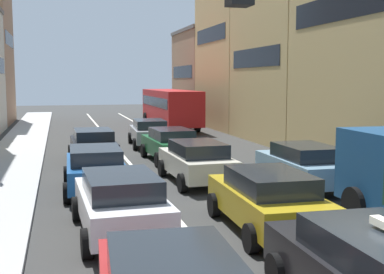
{
  "coord_description": "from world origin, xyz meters",
  "views": [
    {
      "loc": [
        -4.65,
        -5.5,
        3.66
      ],
      "look_at": [
        0.0,
        12.0,
        1.6
      ],
      "focal_mm": 46.96,
      "sensor_mm": 36.0,
      "label": 1
    }
  ],
  "objects_px": {
    "sedan_left_lane_third": "(95,168)",
    "bus_mid_queue_primary": "(170,105)",
    "sedan_centre_lane_second": "(267,199)",
    "sedan_centre_lane_fifth": "(149,132)",
    "hatchback_centre_lane_third": "(197,161)",
    "taxi_centre_lane_front": "(375,272)",
    "sedan_left_lane_fourth": "(93,145)",
    "wagon_left_lane_second": "(120,202)",
    "traffic_light_pole": "(76,66)",
    "coupe_centre_lane_fourth": "(171,144)",
    "sedan_right_lane_behind_truck": "(303,165)"
  },
  "relations": [
    {
      "from": "sedan_left_lane_third",
      "to": "bus_mid_queue_primary",
      "type": "distance_m",
      "value": 21.8
    },
    {
      "from": "sedan_centre_lane_second",
      "to": "sedan_centre_lane_fifth",
      "type": "xyz_separation_m",
      "value": [
        -0.03,
        16.22,
        0.0
      ]
    },
    {
      "from": "sedan_centre_lane_second",
      "to": "hatchback_centre_lane_third",
      "type": "relative_size",
      "value": 1.0
    },
    {
      "from": "taxi_centre_lane_front",
      "to": "hatchback_centre_lane_third",
      "type": "bearing_deg",
      "value": 0.52
    },
    {
      "from": "sedan_left_lane_third",
      "to": "sedan_left_lane_fourth",
      "type": "xyz_separation_m",
      "value": [
        0.33,
        6.05,
        0.0
      ]
    },
    {
      "from": "wagon_left_lane_second",
      "to": "sedan_centre_lane_fifth",
      "type": "bearing_deg",
      "value": -14.48
    },
    {
      "from": "wagon_left_lane_second",
      "to": "hatchback_centre_lane_third",
      "type": "height_order",
      "value": "same"
    },
    {
      "from": "wagon_left_lane_second",
      "to": "sedan_left_lane_third",
      "type": "height_order",
      "value": "same"
    },
    {
      "from": "sedan_left_lane_fourth",
      "to": "sedan_centre_lane_fifth",
      "type": "xyz_separation_m",
      "value": [
        3.37,
        4.75,
        0.0
      ]
    },
    {
      "from": "traffic_light_pole",
      "to": "sedan_centre_lane_fifth",
      "type": "xyz_separation_m",
      "value": [
        4.6,
        21.54,
        -3.02
      ]
    },
    {
      "from": "taxi_centre_lane_front",
      "to": "sedan_centre_lane_second",
      "type": "distance_m",
      "value": 4.78
    },
    {
      "from": "bus_mid_queue_primary",
      "to": "hatchback_centre_lane_third",
      "type": "bearing_deg",
      "value": 170.4
    },
    {
      "from": "sedan_centre_lane_second",
      "to": "sedan_left_lane_fourth",
      "type": "height_order",
      "value": "same"
    },
    {
      "from": "wagon_left_lane_second",
      "to": "sedan_centre_lane_second",
      "type": "bearing_deg",
      "value": -101.62
    },
    {
      "from": "sedan_centre_lane_second",
      "to": "taxi_centre_lane_front",
      "type": "bearing_deg",
      "value": 177.69
    },
    {
      "from": "traffic_light_pole",
      "to": "wagon_left_lane_second",
      "type": "bearing_deg",
      "value": 79.07
    },
    {
      "from": "sedan_centre_lane_fifth",
      "to": "bus_mid_queue_primary",
      "type": "bearing_deg",
      "value": -15.99
    },
    {
      "from": "sedan_centre_lane_fifth",
      "to": "sedan_centre_lane_second",
      "type": "bearing_deg",
      "value": -177.03
    },
    {
      "from": "wagon_left_lane_second",
      "to": "sedan_centre_lane_fifth",
      "type": "height_order",
      "value": "same"
    },
    {
      "from": "taxi_centre_lane_front",
      "to": "bus_mid_queue_primary",
      "type": "height_order",
      "value": "bus_mid_queue_primary"
    },
    {
      "from": "sedan_centre_lane_fifth",
      "to": "sedan_left_lane_third",
      "type": "bearing_deg",
      "value": 163.94
    },
    {
      "from": "sedan_left_lane_third",
      "to": "coupe_centre_lane_fourth",
      "type": "height_order",
      "value": "same"
    },
    {
      "from": "wagon_left_lane_second",
      "to": "sedan_right_lane_behind_truck",
      "type": "bearing_deg",
      "value": -63.15
    },
    {
      "from": "sedan_right_lane_behind_truck",
      "to": "bus_mid_queue_primary",
      "type": "relative_size",
      "value": 0.41
    },
    {
      "from": "wagon_left_lane_second",
      "to": "sedan_left_lane_fourth",
      "type": "bearing_deg",
      "value": -2.48
    },
    {
      "from": "hatchback_centre_lane_third",
      "to": "coupe_centre_lane_fourth",
      "type": "distance_m",
      "value": 4.93
    },
    {
      "from": "traffic_light_pole",
      "to": "hatchback_centre_lane_third",
      "type": "relative_size",
      "value": 1.27
    },
    {
      "from": "sedan_left_lane_third",
      "to": "coupe_centre_lane_fourth",
      "type": "distance_m",
      "value": 6.67
    },
    {
      "from": "sedan_left_lane_third",
      "to": "sedan_right_lane_behind_truck",
      "type": "distance_m",
      "value": 7.0
    },
    {
      "from": "traffic_light_pole",
      "to": "sedan_left_lane_fourth",
      "type": "bearing_deg",
      "value": 85.81
    },
    {
      "from": "wagon_left_lane_second",
      "to": "bus_mid_queue_primary",
      "type": "xyz_separation_m",
      "value": [
        6.8,
        25.44,
        0.96
      ]
    },
    {
      "from": "sedan_centre_lane_fifth",
      "to": "bus_mid_queue_primary",
      "type": "height_order",
      "value": "bus_mid_queue_primary"
    },
    {
      "from": "sedan_left_lane_third",
      "to": "sedan_left_lane_fourth",
      "type": "height_order",
      "value": "same"
    },
    {
      "from": "traffic_light_pole",
      "to": "sedan_left_lane_fourth",
      "type": "height_order",
      "value": "traffic_light_pole"
    },
    {
      "from": "sedan_centre_lane_fifth",
      "to": "hatchback_centre_lane_third",
      "type": "bearing_deg",
      "value": -177.67
    },
    {
      "from": "wagon_left_lane_second",
      "to": "coupe_centre_lane_fourth",
      "type": "distance_m",
      "value": 10.92
    },
    {
      "from": "sedan_left_lane_third",
      "to": "sedan_centre_lane_fifth",
      "type": "relative_size",
      "value": 0.99
    },
    {
      "from": "wagon_left_lane_second",
      "to": "hatchback_centre_lane_third",
      "type": "bearing_deg",
      "value": -33.87
    },
    {
      "from": "traffic_light_pole",
      "to": "sedan_right_lane_behind_truck",
      "type": "height_order",
      "value": "traffic_light_pole"
    },
    {
      "from": "wagon_left_lane_second",
      "to": "sedan_left_lane_third",
      "type": "xyz_separation_m",
      "value": [
        -0.24,
        4.83,
        0.0
      ]
    },
    {
      "from": "sedan_right_lane_behind_truck",
      "to": "sedan_left_lane_fourth",
      "type": "bearing_deg",
      "value": 43.32
    },
    {
      "from": "taxi_centre_lane_front",
      "to": "bus_mid_queue_primary",
      "type": "bearing_deg",
      "value": -5.13
    },
    {
      "from": "hatchback_centre_lane_third",
      "to": "bus_mid_queue_primary",
      "type": "relative_size",
      "value": 0.41
    },
    {
      "from": "taxi_centre_lane_front",
      "to": "sedan_centre_lane_second",
      "type": "bearing_deg",
      "value": -2.39
    },
    {
      "from": "wagon_left_lane_second",
      "to": "coupe_centre_lane_fourth",
      "type": "xyz_separation_m",
      "value": [
        3.5,
        10.35,
        0.0
      ]
    },
    {
      "from": "sedan_left_lane_third",
      "to": "wagon_left_lane_second",
      "type": "bearing_deg",
      "value": -176.13
    },
    {
      "from": "traffic_light_pole",
      "to": "sedan_centre_lane_fifth",
      "type": "height_order",
      "value": "traffic_light_pole"
    },
    {
      "from": "coupe_centre_lane_fourth",
      "to": "sedan_right_lane_behind_truck",
      "type": "height_order",
      "value": "same"
    },
    {
      "from": "sedan_centre_lane_second",
      "to": "sedan_centre_lane_fifth",
      "type": "height_order",
      "value": "same"
    },
    {
      "from": "sedan_centre_lane_second",
      "to": "sedan_right_lane_behind_truck",
      "type": "xyz_separation_m",
      "value": [
        3.17,
        4.26,
        0.0
      ]
    }
  ]
}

